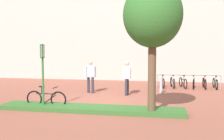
# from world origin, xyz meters

# --- Properties ---
(ground_plane) EXTENTS (60.00, 60.00, 0.00)m
(ground_plane) POSITION_xyz_m (0.00, 0.00, 0.00)
(ground_plane) COLOR brown
(building_facade) EXTENTS (28.00, 1.20, 10.00)m
(building_facade) POSITION_xyz_m (0.00, 8.65, 5.00)
(building_facade) COLOR #B2ADA3
(building_facade) RESTS_ON ground
(planter_strip) EXTENTS (7.00, 1.10, 0.16)m
(planter_strip) POSITION_xyz_m (-0.01, -1.82, 0.08)
(planter_strip) COLOR #336028
(planter_strip) RESTS_ON ground
(tree_sidewalk) EXTENTS (2.04, 2.04, 4.60)m
(tree_sidewalk) POSITION_xyz_m (2.29, -2.01, 3.43)
(tree_sidewalk) COLOR brown
(tree_sidewalk) RESTS_ON ground
(parking_sign_post) EXTENTS (0.08, 0.36, 2.51)m
(parking_sign_post) POSITION_xyz_m (-1.89, -1.82, 1.64)
(parking_sign_post) COLOR #2D7238
(parking_sign_post) RESTS_ON ground
(bike_at_sign) EXTENTS (1.68, 0.42, 0.86)m
(bike_at_sign) POSITION_xyz_m (-1.87, -1.61, 0.35)
(bike_at_sign) COLOR black
(bike_at_sign) RESTS_ON ground
(bike_rack_cluster) EXTENTS (3.76, 1.67, 0.83)m
(bike_rack_cluster) POSITION_xyz_m (4.19, 4.95, 0.35)
(bike_rack_cluster) COLOR #99999E
(bike_rack_cluster) RESTS_ON ground
(bollard_steel) EXTENTS (0.16, 0.16, 0.90)m
(bollard_steel) POSITION_xyz_m (2.59, 2.67, 0.45)
(bollard_steel) COLOR #ADADB2
(bollard_steel) RESTS_ON ground
(person_casual_tan) EXTENTS (0.44, 0.50, 1.72)m
(person_casual_tan) POSITION_xyz_m (0.89, 1.81, 0.98)
(person_casual_tan) COLOR #2D2D38
(person_casual_tan) RESTS_ON ground
(person_shirt_white) EXTENTS (0.54, 0.41, 1.72)m
(person_shirt_white) POSITION_xyz_m (-1.11, 2.16, 0.98)
(person_shirt_white) COLOR #2D2D38
(person_shirt_white) RESTS_ON ground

